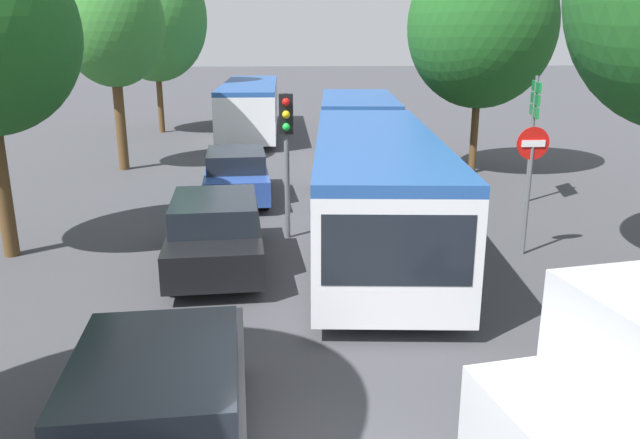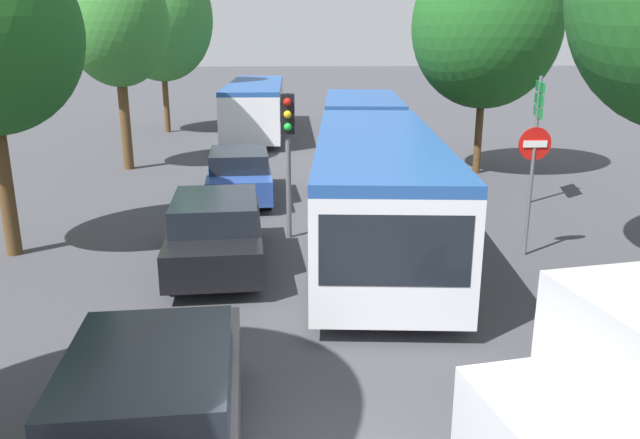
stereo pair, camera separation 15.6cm
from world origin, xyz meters
The scene contains 11 objects.
articulated_bus centered at (1.87, 11.78, 1.48)m, with size 4.03×17.45×2.57m.
city_bus_rear centered at (-1.93, 25.99, 1.43)m, with size 2.65×11.52×2.48m.
queued_car_graphite centered at (-1.90, 0.48, 0.76)m, with size 2.10×4.42×1.50m.
queued_car_black centered at (-1.92, 6.99, 0.76)m, with size 2.11×4.43×1.50m.
queued_car_blue centered at (-1.83, 12.65, 0.74)m, with size 2.05×4.32×1.46m.
traffic_light centered at (-0.40, 8.83, 2.50)m, with size 0.32×0.36×3.40m.
no_entry_sign centered at (4.78, 7.32, 1.88)m, with size 0.70×0.08×2.82m.
direction_sign_post centered at (6.60, 11.77, 2.57)m, with size 0.40×1.37×3.60m.
tree_left_far centered at (-6.26, 17.27, 4.97)m, with size 3.57×3.57×7.27m.
tree_left_distant centered at (-6.34, 26.53, 5.37)m, with size 5.02×5.02×8.54m.
tree_right_mid centered at (6.30, 15.92, 4.85)m, with size 4.94×4.94×7.71m.
Camera 2 is at (-0.43, -5.43, 4.63)m, focal length 35.00 mm.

